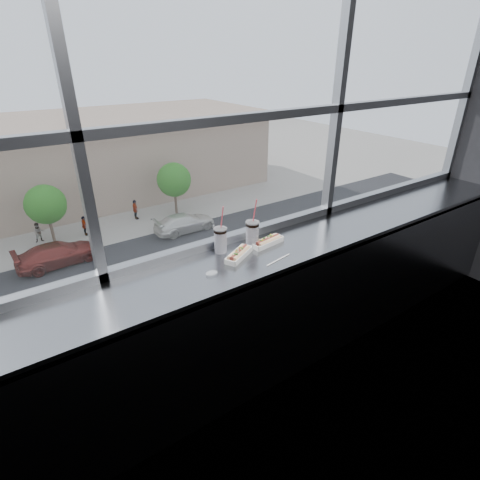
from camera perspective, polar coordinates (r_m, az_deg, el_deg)
wall_back_lower at (r=3.17m, az=-0.86°, el=-8.93°), size 6.00×0.00×6.00m
window_glass at (r=2.60m, az=-1.40°, el=24.55°), size 6.00×0.00×6.00m
window_mullions at (r=2.59m, az=-1.14°, el=24.54°), size 6.00×0.08×2.40m
counter at (r=2.70m, az=2.29°, el=-2.72°), size 6.00×0.55×0.06m
counter_fascia at (r=2.84m, az=5.24°, el=-14.04°), size 6.00×0.04×1.04m
hotdog_tray_left at (r=2.63m, az=-0.18°, el=-2.13°), size 0.28×0.20×0.07m
hotdog_tray_right at (r=2.82m, az=4.23°, el=-0.19°), size 0.28×0.12×0.07m
soda_cup_left at (r=2.67m, az=-3.00°, el=0.18°), size 0.10×0.10×0.36m
soda_cup_right at (r=2.75m, az=1.89°, el=1.13°), size 0.10×0.10×0.37m
loose_straw at (r=2.62m, az=5.88°, el=-2.99°), size 0.23×0.05×0.01m
wrapper at (r=2.45m, az=-4.34°, el=-5.03°), size 0.09×0.07×0.02m
plaza_ground at (r=47.61m, az=-31.22°, el=6.27°), size 120.00×120.00×0.00m
plaza_near at (r=16.27m, az=-16.50°, el=-30.40°), size 50.00×14.00×0.04m
street_asphalt at (r=25.91m, az=-26.10°, el=-7.61°), size 80.00×10.00×0.06m
far_sidewalk at (r=33.02m, az=-28.59°, el=-0.85°), size 80.00×6.00×0.04m
far_building at (r=41.27m, az=-31.76°, el=9.42°), size 50.00×14.00×8.00m
car_far_b at (r=28.99m, az=-26.07°, el=-1.43°), size 3.12×6.59×2.14m
car_near_e at (r=26.86m, az=5.46°, el=-1.03°), size 3.05×6.09×1.95m
car_near_d at (r=23.32m, az=-8.88°, el=-5.51°), size 2.88×6.63×2.19m
car_near_c at (r=21.89m, az=-29.42°, el=-11.43°), size 3.01×6.75×2.22m
car_far_c at (r=31.40m, az=-8.45°, el=3.07°), size 2.59×6.06×2.01m
pedestrian_d at (r=34.66m, az=-15.69°, el=4.75°), size 0.73×0.97×2.18m
pedestrian_c at (r=32.87m, az=-22.66°, el=2.27°), size 0.67×0.89×2.00m
pedestrian_b at (r=33.25m, az=-28.36°, el=1.27°), size 0.86×0.64×1.93m
tree_center at (r=31.96m, az=-27.50°, el=4.82°), size 3.01×3.01×4.71m
tree_right at (r=34.50m, az=-10.03°, el=9.01°), size 3.08×3.08×4.81m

